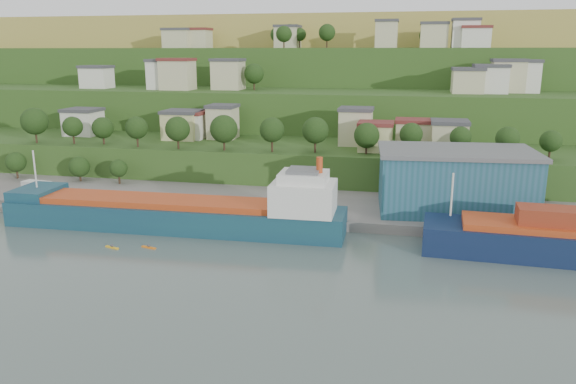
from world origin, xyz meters
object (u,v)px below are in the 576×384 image
(cargo_ship_near, at_px, (184,215))
(kayak_orange, at_px, (149,247))
(warehouse, at_px, (455,180))
(caravan, at_px, (37,188))

(cargo_ship_near, distance_m, kayak_orange, 12.23)
(warehouse, relative_size, kayak_orange, 10.94)
(warehouse, bearing_deg, caravan, 177.52)
(kayak_orange, bearing_deg, cargo_ship_near, 94.14)
(caravan, bearing_deg, warehouse, 10.79)
(caravan, bearing_deg, kayak_orange, -23.72)
(kayak_orange, bearing_deg, caravan, 161.38)
(warehouse, bearing_deg, kayak_orange, -156.14)
(cargo_ship_near, distance_m, caravan, 44.88)
(warehouse, height_order, kayak_orange, warehouse)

